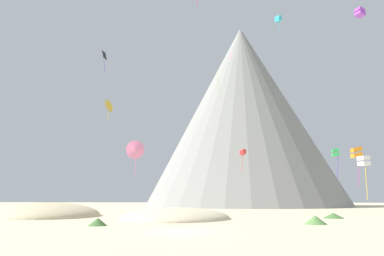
# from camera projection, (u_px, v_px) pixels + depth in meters

# --- Properties ---
(ground_plane) EXTENTS (400.00, 400.00, 0.00)m
(ground_plane) POSITION_uv_depth(u_px,v_px,m) (178.00, 232.00, 23.69)
(ground_plane) COLOR beige
(dune_foreground_left) EXTENTS (21.69, 23.89, 3.60)m
(dune_foreground_left) POSITION_uv_depth(u_px,v_px,m) (47.00, 216.00, 45.98)
(dune_foreground_left) COLOR #CCBA8E
(dune_foreground_left) RESTS_ON ground_plane
(dune_foreground_right) EXTENTS (13.80, 16.67, 2.54)m
(dune_foreground_right) POSITION_uv_depth(u_px,v_px,m) (176.00, 219.00, 39.38)
(dune_foreground_right) COLOR beige
(dune_foreground_right) RESTS_ON ground_plane
(bush_low_patch) EXTENTS (2.31, 2.31, 0.66)m
(bush_low_patch) POSITION_uv_depth(u_px,v_px,m) (98.00, 222.00, 29.08)
(bush_low_patch) COLOR #477238
(bush_low_patch) RESTS_ON ground_plane
(bush_far_left) EXTENTS (3.06, 3.06, 0.63)m
(bush_far_left) POSITION_uv_depth(u_px,v_px,m) (333.00, 216.00, 40.19)
(bush_far_left) COLOR #477238
(bush_far_left) RESTS_ON ground_plane
(bush_mid_center) EXTENTS (2.86, 2.86, 0.80)m
(bush_mid_center) POSITION_uv_depth(u_px,v_px,m) (315.00, 220.00, 30.68)
(bush_mid_center) COLOR #568442
(bush_mid_center) RESTS_ON ground_plane
(rock_massif) EXTENTS (75.70, 75.70, 61.11)m
(rock_massif) POSITION_uv_depth(u_px,v_px,m) (239.00, 116.00, 113.25)
(rock_massif) COLOR gray
(rock_massif) RESTS_ON ground_plane
(kite_red_low) EXTENTS (1.39, 1.37, 4.56)m
(kite_red_low) POSITION_uv_depth(u_px,v_px,m) (243.00, 153.00, 67.21)
(kite_red_low) COLOR red
(kite_rainbow_high) EXTENTS (0.71, 2.62, 2.59)m
(kite_rainbow_high) POSITION_uv_depth(u_px,v_px,m) (230.00, 56.00, 81.08)
(kite_rainbow_high) COLOR #E5668C
(kite_gold_mid) EXTENTS (1.48, 2.62, 4.03)m
(kite_gold_mid) POSITION_uv_depth(u_px,v_px,m) (108.00, 106.00, 65.62)
(kite_gold_mid) COLOR gold
(kite_lime_high) EXTENTS (0.40, 1.12, 3.98)m
(kite_lime_high) POSITION_uv_depth(u_px,v_px,m) (218.00, 79.00, 74.35)
(kite_lime_high) COLOR #8CD133
(kite_white_low) EXTENTS (1.54, 1.54, 5.70)m
(kite_white_low) POSITION_uv_depth(u_px,v_px,m) (364.00, 161.00, 44.85)
(kite_white_low) COLOR white
(kite_pink_low) EXTENTS (2.56, 0.76, 4.61)m
(kite_pink_low) POSITION_uv_depth(u_px,v_px,m) (135.00, 150.00, 46.29)
(kite_pink_low) COLOR pink
(kite_orange_low) EXTENTS (1.62, 1.53, 6.12)m
(kite_orange_low) POSITION_uv_depth(u_px,v_px,m) (356.00, 153.00, 54.60)
(kite_orange_low) COLOR orange
(kite_green_low) EXTENTS (1.08, 1.03, 4.34)m
(kite_green_low) POSITION_uv_depth(u_px,v_px,m) (335.00, 153.00, 50.52)
(kite_green_low) COLOR green
(kite_violet_high) EXTENTS (1.42, 1.39, 1.17)m
(kite_violet_high) POSITION_uv_depth(u_px,v_px,m) (360.00, 13.00, 45.38)
(kite_violet_high) COLOR purple
(kite_black_mid) EXTENTS (0.56, 1.10, 3.50)m
(kite_black_mid) POSITION_uv_depth(u_px,v_px,m) (104.00, 57.00, 53.20)
(kite_black_mid) COLOR black
(kite_cyan_high) EXTENTS (1.63, 1.64, 3.57)m
(kite_cyan_high) POSITION_uv_depth(u_px,v_px,m) (278.00, 19.00, 72.65)
(kite_cyan_high) COLOR #33BCDB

